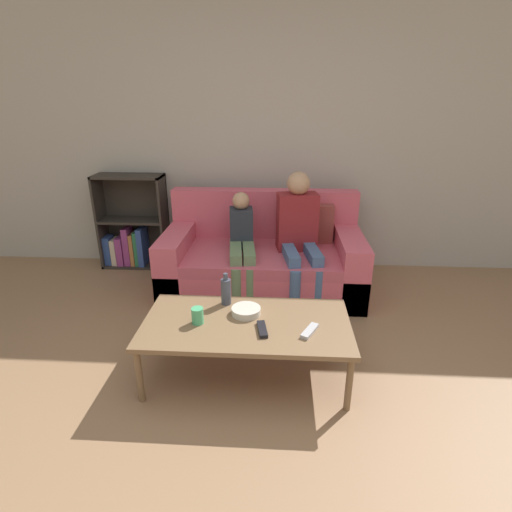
% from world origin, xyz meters
% --- Properties ---
extents(ground_plane, '(22.00, 22.00, 0.00)m').
position_xyz_m(ground_plane, '(0.00, 0.00, 0.00)').
color(ground_plane, '#997251').
extents(wall_back, '(12.00, 0.06, 2.60)m').
position_xyz_m(wall_back, '(0.00, 2.66, 1.30)').
color(wall_back, '#B7B2A8').
rests_on(wall_back, ground_plane).
extents(couch, '(1.78, 0.94, 0.86)m').
position_xyz_m(couch, '(-0.07, 2.04, 0.28)').
color(couch, '#DB5B70').
rests_on(couch, ground_plane).
extents(bookshelf, '(0.69, 0.28, 0.97)m').
position_xyz_m(bookshelf, '(-1.48, 2.51, 0.38)').
color(bookshelf, '#332D28').
rests_on(bookshelf, ground_plane).
extents(coffee_table, '(1.29, 0.66, 0.39)m').
position_xyz_m(coffee_table, '(-0.13, 0.75, 0.36)').
color(coffee_table, brown).
rests_on(coffee_table, ground_plane).
extents(person_adult, '(0.41, 0.68, 1.10)m').
position_xyz_m(person_adult, '(0.23, 1.94, 0.62)').
color(person_adult, '#476693').
rests_on(person_adult, ground_plane).
extents(person_child, '(0.28, 0.66, 0.91)m').
position_xyz_m(person_child, '(-0.26, 1.88, 0.50)').
color(person_child, '#66845B').
rests_on(person_child, ground_plane).
extents(cup_near, '(0.07, 0.07, 0.10)m').
position_xyz_m(cup_near, '(-0.42, 0.72, 0.44)').
color(cup_near, '#4CB77A').
rests_on(cup_near, coffee_table).
extents(tv_remote_0, '(0.12, 0.17, 0.02)m').
position_xyz_m(tv_remote_0, '(0.26, 0.66, 0.40)').
color(tv_remote_0, '#B7B7BC').
rests_on(tv_remote_0, coffee_table).
extents(tv_remote_1, '(0.08, 0.18, 0.02)m').
position_xyz_m(tv_remote_1, '(-0.02, 0.66, 0.40)').
color(tv_remote_1, black).
rests_on(tv_remote_1, coffee_table).
extents(snack_bowl, '(0.19, 0.19, 0.05)m').
position_xyz_m(snack_bowl, '(-0.14, 0.85, 0.41)').
color(snack_bowl, beige).
rests_on(snack_bowl, coffee_table).
extents(bottle, '(0.07, 0.07, 0.22)m').
position_xyz_m(bottle, '(-0.28, 0.98, 0.48)').
color(bottle, '#424756').
rests_on(bottle, coffee_table).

